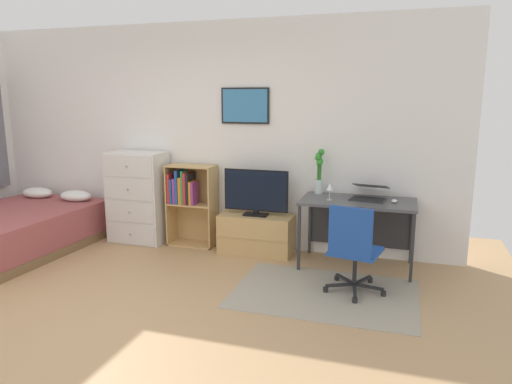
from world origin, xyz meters
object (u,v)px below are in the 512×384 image
bamboo_vase (319,171)px  tv_stand (256,234)px  television (256,193)px  laptop (369,193)px  wine_glass (330,188)px  bed (15,230)px  desk (358,210)px  computer_mouse (394,201)px  office_chair (353,247)px  dresser (138,197)px  bookshelf (188,198)px

bamboo_vase → tv_stand: bearing=-171.8°
tv_stand → television: television is taller
laptop → wine_glass: (-0.40, -0.19, 0.07)m
bed → wine_glass: bearing=11.0°
desk → wine_glass: 0.42m
tv_stand → computer_mouse: size_ratio=8.30×
bed → office_chair: size_ratio=2.36×
office_chair → bamboo_vase: 1.24m
dresser → bamboo_vase: bearing=2.9°
wine_glass → television: bearing=168.7°
dresser → wine_glass: (2.45, -0.18, 0.30)m
tv_stand → television: size_ratio=1.12×
tv_stand → office_chair: size_ratio=1.00×
tv_stand → television: (0.00, -0.02, 0.50)m
television → office_chair: television is taller
dresser → desk: (2.74, -0.03, 0.04)m
laptop → bed: bearing=-160.7°
wine_glass → tv_stand: bearing=167.3°
bed → dresser: size_ratio=1.77×
dresser → tv_stand: dresser is taller
television → bamboo_vase: bearing=9.9°
bookshelf → desk: size_ratio=0.84×
television → office_chair: (1.22, -0.86, -0.27)m
desk → wine_glass: (-0.29, -0.16, 0.26)m
computer_mouse → bamboo_vase: size_ratio=0.20×
bookshelf → bamboo_vase: size_ratio=1.96×
dresser → desk: bearing=-0.6°
dresser → wine_glass: size_ratio=6.37×
dresser → bookshelf: bearing=5.3°
computer_mouse → bamboo_vase: (-0.83, 0.22, 0.25)m
dresser → computer_mouse: bearing=-1.9°
dresser → wine_glass: dresser is taller
computer_mouse → laptop: bearing=157.8°
bed → tv_stand: 2.91m
office_chair → bamboo_vase: bamboo_vase is taller
bamboo_vase → wine_glass: size_ratio=2.84×
office_chair → laptop: bearing=96.2°
bookshelf → wine_glass: bearing=-7.8°
computer_mouse → bamboo_vase: bamboo_vase is taller
tv_stand → desk: bearing=-2.0°
bookshelf → bamboo_vase: bearing=1.9°
wine_glass → desk: bearing=27.8°
desk → bed: bearing=-169.3°
tv_stand → office_chair: office_chair is taller
bed → bookshelf: bearing=25.6°
television → desk: 1.18m
television → desk: (1.18, -0.02, -0.12)m
wine_glass → bookshelf: bearing=172.2°
bed → tv_stand: bed is taller
office_chair → wine_glass: wine_glass is taller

